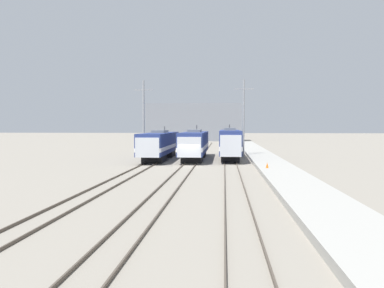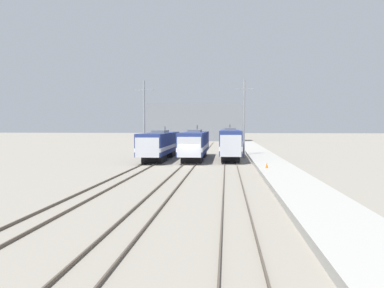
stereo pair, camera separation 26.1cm
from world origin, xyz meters
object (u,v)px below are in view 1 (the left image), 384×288
Objects in this scene: locomotive_center at (194,144)px; traffic_cone at (267,165)px; locomotive_far_right at (230,143)px; catenary_tower_left at (144,117)px; catenary_tower_right at (244,117)px; locomotive_far_left at (160,144)px.

traffic_cone is (8.35, -13.59, -1.41)m from locomotive_center.
locomotive_far_right is at bearing 103.16° from traffic_cone.
catenary_tower_left is (-7.88, 3.65, 3.82)m from locomotive_center.
locomotive_far_right reaches higher than locomotive_center.
catenary_tower_left reaches higher than locomotive_far_right.
locomotive_far_right is 30.46× the size of traffic_cone.
locomotive_far_right reaches higher than traffic_cone.
locomotive_far_right is 4.79m from catenary_tower_right.
catenary_tower_right reaches higher than traffic_cone.
catenary_tower_left is 24.25m from traffic_cone.
locomotive_far_right is 1.48× the size of catenary_tower_right.
locomotive_far_left is at bearing -171.42° from locomotive_far_right.
locomotive_center reaches higher than traffic_cone.
catenary_tower_right is 18.08m from traffic_cone.
catenary_tower_left is at bearing 180.00° from catenary_tower_right.
traffic_cone is at bearing -45.65° from locomotive_far_left.
catenary_tower_left is (-3.03, 3.74, 3.86)m from locomotive_far_left.
catenary_tower_right is (11.71, 3.74, 3.86)m from locomotive_far_left.
locomotive_far_left is 4.85m from locomotive_center.
traffic_cone is at bearing -58.42° from locomotive_center.
locomotive_far_right is at bearing -10.12° from catenary_tower_left.
catenary_tower_right is at bearing 48.54° from locomotive_far_right.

